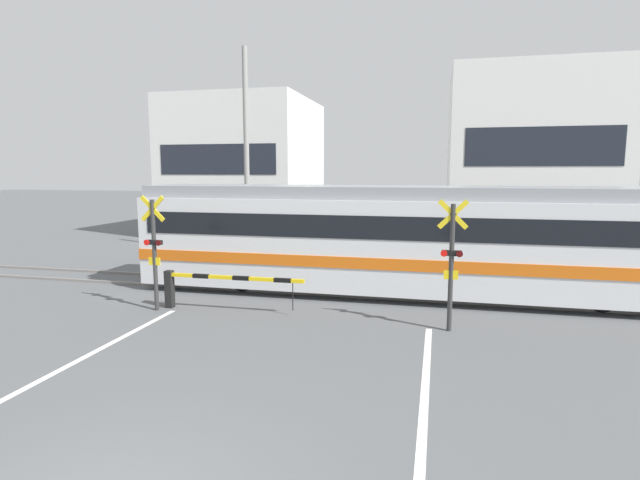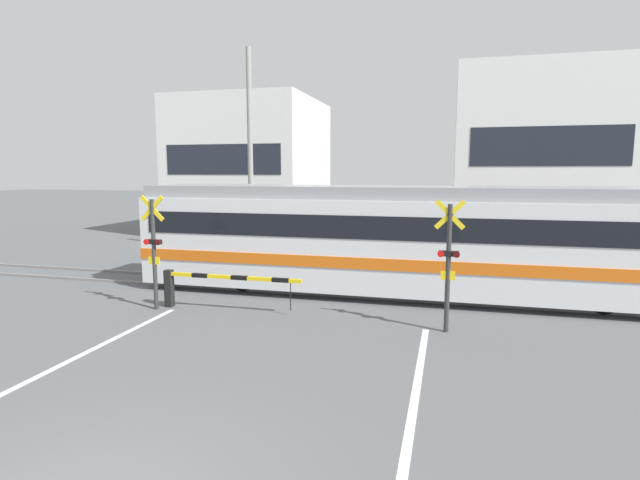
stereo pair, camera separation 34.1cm
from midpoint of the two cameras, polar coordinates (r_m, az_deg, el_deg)
rail_track_near at (r=14.82m, az=-1.05°, el=-6.21°), size 50.00×0.10×0.08m
rail_track_far at (r=16.17m, az=0.22°, el=-5.01°), size 50.00×0.10×0.08m
road_stripe_right at (r=6.77m, az=9.77°, el=-24.74°), size 0.14×11.50×0.01m
commuter_train at (r=14.79m, az=9.63°, el=0.29°), size 16.14×2.79×3.21m
crossing_barrier_near at (r=13.55m, az=-13.76°, el=-4.84°), size 3.85×0.20×1.01m
crossing_barrier_far at (r=17.68m, az=9.70°, el=-1.78°), size 3.85×0.20×1.01m
crossing_signal_left at (r=13.71m, az=-19.10°, el=-0.85°), size 0.68×0.15×3.03m
crossing_signal_right at (r=11.60m, az=13.98°, el=-2.17°), size 0.68×0.15×3.03m
pedestrian at (r=19.38m, az=3.92°, el=0.02°), size 0.38×0.23×1.74m
building_left_of_street at (r=30.04m, az=-8.76°, el=8.19°), size 7.56×8.02×7.73m
building_right_of_street at (r=28.18m, az=22.22°, el=8.62°), size 7.82×8.02×8.60m
utility_pole_streetside at (r=21.49m, az=-8.86°, el=9.67°), size 0.22×0.22×8.71m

